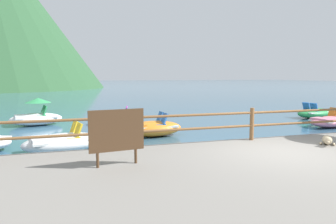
# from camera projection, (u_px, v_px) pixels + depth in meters

# --- Properties ---
(ground_plane) EXTENTS (200.00, 200.00, 0.00)m
(ground_plane) POSITION_uv_depth(u_px,v_px,m) (105.00, 91.00, 45.83)
(ground_plane) COLOR #38607A
(dock_railing) EXTENTS (23.92, 0.12, 0.95)m
(dock_railing) POSITION_uv_depth(u_px,v_px,m) (252.00, 121.00, 9.28)
(dock_railing) COLOR brown
(dock_railing) RESTS_ON promenade_dock
(sign_board) EXTENTS (1.17, 0.20, 1.19)m
(sign_board) POSITION_uv_depth(u_px,v_px,m) (117.00, 131.00, 6.62)
(sign_board) COLOR beige
(sign_board) RESTS_ON promenade_dock
(dog_resting) EXTENTS (0.79, 0.82, 0.26)m
(dog_resting) POSITION_uv_depth(u_px,v_px,m) (327.00, 140.00, 8.73)
(dog_resting) COLOR tan
(dog_resting) RESTS_ON promenade_dock
(pedal_boat_0) EXTENTS (2.73, 1.68, 0.82)m
(pedal_boat_0) POSITION_uv_depth(u_px,v_px,m) (332.00, 121.00, 14.21)
(pedal_boat_0) COLOR pink
(pedal_boat_0) RESTS_ON ground
(pedal_boat_2) EXTENTS (2.25, 1.31, 0.90)m
(pedal_boat_2) POSITION_uv_depth(u_px,v_px,m) (153.00, 128.00, 12.02)
(pedal_boat_2) COLOR orange
(pedal_boat_2) RESTS_ON ground
(pedal_boat_3) EXTENTS (2.40, 1.60, 0.85)m
(pedal_boat_3) POSITION_uv_depth(u_px,v_px,m) (314.00, 113.00, 17.16)
(pedal_boat_3) COLOR green
(pedal_boat_3) RESTS_ON ground
(pedal_boat_4) EXTENTS (2.60, 1.71, 0.84)m
(pedal_boat_4) POSITION_uv_depth(u_px,v_px,m) (117.00, 119.00, 14.89)
(pedal_boat_4) COLOR pink
(pedal_boat_4) RESTS_ON ground
(pedal_boat_5) EXTENTS (2.51, 1.68, 1.26)m
(pedal_boat_5) POSITION_uv_depth(u_px,v_px,m) (36.00, 116.00, 14.61)
(pedal_boat_5) COLOR white
(pedal_boat_5) RESTS_ON ground
(pedal_boat_6) EXTENTS (2.63, 1.78, 0.89)m
(pedal_boat_6) POSITION_uv_depth(u_px,v_px,m) (64.00, 142.00, 9.52)
(pedal_boat_6) COLOR white
(pedal_boat_6) RESTS_ON ground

